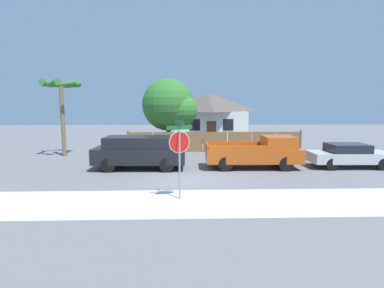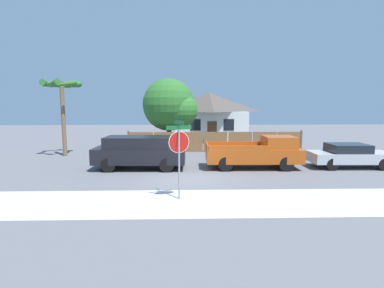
{
  "view_description": "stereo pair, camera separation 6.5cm",
  "coord_description": "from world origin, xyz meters",
  "px_view_note": "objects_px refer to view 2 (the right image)",
  "views": [
    {
      "loc": [
        -0.08,
        -14.18,
        3.54
      ],
      "look_at": [
        0.4,
        0.7,
        1.6
      ],
      "focal_mm": 28.0,
      "sensor_mm": 36.0,
      "label": 1
    },
    {
      "loc": [
        -0.02,
        -14.18,
        3.54
      ],
      "look_at": [
        0.4,
        0.7,
        1.6
      ],
      "focal_mm": 28.0,
      "sensor_mm": 36.0,
      "label": 2
    }
  ],
  "objects_px": {
    "oak_tree": "(171,106)",
    "orange_pickup": "(257,153)",
    "palm_tree": "(62,91)",
    "parked_sedan": "(350,155)",
    "stop_sign": "(179,146)",
    "red_suv": "(140,151)",
    "house": "(209,115)"
  },
  "relations": [
    {
      "from": "orange_pickup",
      "to": "parked_sedan",
      "type": "bearing_deg",
      "value": 1.39
    },
    {
      "from": "red_suv",
      "to": "orange_pickup",
      "type": "height_order",
      "value": "red_suv"
    },
    {
      "from": "red_suv",
      "to": "stop_sign",
      "type": "bearing_deg",
      "value": -66.13
    },
    {
      "from": "oak_tree",
      "to": "red_suv",
      "type": "relative_size",
      "value": 1.12
    },
    {
      "from": "house",
      "to": "parked_sedan",
      "type": "height_order",
      "value": "house"
    },
    {
      "from": "house",
      "to": "parked_sedan",
      "type": "xyz_separation_m",
      "value": [
        6.73,
        -15.52,
        -1.8
      ]
    },
    {
      "from": "palm_tree",
      "to": "orange_pickup",
      "type": "bearing_deg",
      "value": -19.59
    },
    {
      "from": "palm_tree",
      "to": "orange_pickup",
      "type": "relative_size",
      "value": 0.99
    },
    {
      "from": "palm_tree",
      "to": "orange_pickup",
      "type": "height_order",
      "value": "palm_tree"
    },
    {
      "from": "palm_tree",
      "to": "parked_sedan",
      "type": "bearing_deg",
      "value": -14.01
    },
    {
      "from": "oak_tree",
      "to": "orange_pickup",
      "type": "distance_m",
      "value": 9.56
    },
    {
      "from": "red_suv",
      "to": "parked_sedan",
      "type": "bearing_deg",
      "value": 1.32
    },
    {
      "from": "stop_sign",
      "to": "orange_pickup",
      "type": "bearing_deg",
      "value": 29.53
    },
    {
      "from": "oak_tree",
      "to": "orange_pickup",
      "type": "height_order",
      "value": "oak_tree"
    },
    {
      "from": "oak_tree",
      "to": "parked_sedan",
      "type": "xyz_separation_m",
      "value": [
        10.44,
        -7.63,
        -2.76
      ]
    },
    {
      "from": "house",
      "to": "parked_sedan",
      "type": "relative_size",
      "value": 1.68
    },
    {
      "from": "oak_tree",
      "to": "house",
      "type": "bearing_deg",
      "value": 64.81
    },
    {
      "from": "palm_tree",
      "to": "stop_sign",
      "type": "bearing_deg",
      "value": -50.63
    },
    {
      "from": "house",
      "to": "orange_pickup",
      "type": "relative_size",
      "value": 1.45
    },
    {
      "from": "red_suv",
      "to": "oak_tree",
      "type": "bearing_deg",
      "value": 80.43
    },
    {
      "from": "oak_tree",
      "to": "stop_sign",
      "type": "bearing_deg",
      "value": -86.45
    },
    {
      "from": "orange_pickup",
      "to": "stop_sign",
      "type": "distance_m",
      "value": 7.08
    },
    {
      "from": "house",
      "to": "red_suv",
      "type": "height_order",
      "value": "house"
    },
    {
      "from": "palm_tree",
      "to": "orange_pickup",
      "type": "distance_m",
      "value": 13.72
    },
    {
      "from": "orange_pickup",
      "to": "parked_sedan",
      "type": "relative_size",
      "value": 1.16
    },
    {
      "from": "house",
      "to": "parked_sedan",
      "type": "distance_m",
      "value": 17.01
    },
    {
      "from": "house",
      "to": "stop_sign",
      "type": "xyz_separation_m",
      "value": [
        -2.9,
        -21.02,
        -0.5
      ]
    },
    {
      "from": "red_suv",
      "to": "house",
      "type": "bearing_deg",
      "value": 72.86
    },
    {
      "from": "oak_tree",
      "to": "stop_sign",
      "type": "relative_size",
      "value": 1.91
    },
    {
      "from": "orange_pickup",
      "to": "parked_sedan",
      "type": "height_order",
      "value": "orange_pickup"
    },
    {
      "from": "oak_tree",
      "to": "red_suv",
      "type": "bearing_deg",
      "value": -100.89
    },
    {
      "from": "oak_tree",
      "to": "palm_tree",
      "type": "bearing_deg",
      "value": -156.44
    }
  ]
}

